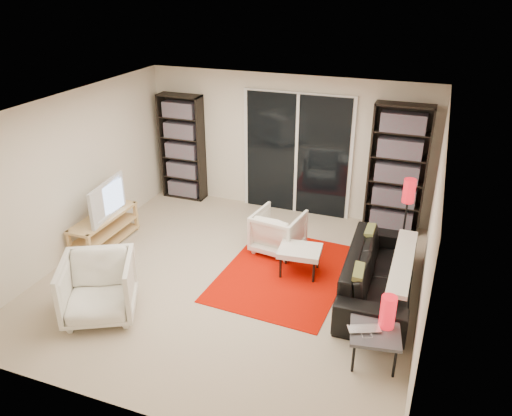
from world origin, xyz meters
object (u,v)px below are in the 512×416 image
(bookshelf_right, at_px, (397,170))
(tv_stand, at_px, (105,229))
(sofa, at_px, (379,273))
(side_table, at_px, (375,334))
(floor_lamp, at_px, (408,200))
(bookshelf_left, at_px, (182,148))
(ottoman, at_px, (300,252))
(armchair_back, at_px, (278,231))
(armchair_front, at_px, (99,288))

(bookshelf_right, bearing_deg, tv_stand, -152.86)
(sofa, distance_m, side_table, 1.32)
(tv_stand, bearing_deg, floor_lamp, 14.88)
(bookshelf_left, bearing_deg, tv_stand, -97.64)
(tv_stand, relative_size, ottoman, 2.06)
(bookshelf_left, relative_size, sofa, 0.90)
(sofa, height_order, ottoman, sofa)
(sofa, distance_m, armchair_back, 1.73)
(tv_stand, distance_m, floor_lamp, 4.59)
(sofa, relative_size, ottoman, 3.46)
(bookshelf_left, distance_m, bookshelf_right, 3.85)
(sofa, bearing_deg, side_table, -175.89)
(bookshelf_right, relative_size, side_table, 3.43)
(bookshelf_left, relative_size, armchair_back, 2.75)
(armchair_front, xyz_separation_m, side_table, (3.29, 0.34, -0.03))
(side_table, xyz_separation_m, floor_lamp, (0.06, 2.35, 0.60))
(tv_stand, relative_size, armchair_front, 1.49)
(floor_lamp, bearing_deg, tv_stand, -165.12)
(bookshelf_right, relative_size, floor_lamp, 1.65)
(armchair_back, distance_m, armchair_front, 2.78)
(bookshelf_right, bearing_deg, floor_lamp, -75.15)
(armchair_back, xyz_separation_m, floor_lamp, (1.80, 0.39, 0.64))
(tv_stand, relative_size, floor_lamp, 1.01)
(bookshelf_left, bearing_deg, ottoman, -33.77)
(bookshelf_right, distance_m, side_table, 3.38)
(bookshelf_right, height_order, tv_stand, bookshelf_right)
(bookshelf_right, bearing_deg, armchair_front, -130.41)
(sofa, bearing_deg, bookshelf_left, 61.59)
(bookshelf_right, xyz_separation_m, sofa, (0.06, -1.99, -0.73))
(bookshelf_right, bearing_deg, armchair_back, -138.91)
(ottoman, height_order, side_table, same)
(bookshelf_right, xyz_separation_m, floor_lamp, (0.25, -0.95, -0.09))
(tv_stand, xyz_separation_m, floor_lamp, (4.39, 1.17, 0.70))
(bookshelf_left, xyz_separation_m, bookshelf_right, (3.85, -0.00, 0.07))
(ottoman, bearing_deg, floor_lamp, 34.99)
(side_table, bearing_deg, armchair_front, -174.04)
(armchair_front, distance_m, ottoman, 2.71)
(bookshelf_left, xyz_separation_m, side_table, (4.04, -3.30, -0.62))
(armchair_front, bearing_deg, sofa, -0.10)
(bookshelf_left, bearing_deg, armchair_back, -30.29)
(armchair_back, bearing_deg, side_table, 139.33)
(sofa, bearing_deg, tv_stand, 90.31)
(bookshelf_left, relative_size, floor_lamp, 1.53)
(ottoman, bearing_deg, armchair_back, 133.16)
(bookshelf_left, height_order, side_table, bookshelf_left)
(sofa, distance_m, floor_lamp, 1.24)
(armchair_front, relative_size, ottoman, 1.38)
(bookshelf_left, bearing_deg, side_table, -39.29)
(bookshelf_left, relative_size, side_table, 3.19)
(floor_lamp, bearing_deg, ottoman, -145.01)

